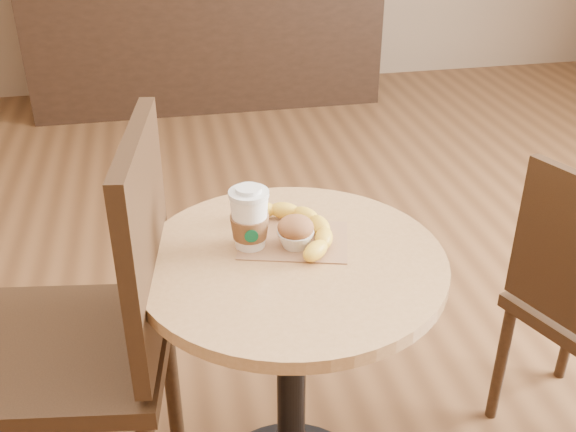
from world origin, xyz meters
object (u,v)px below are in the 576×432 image
(banana, at_px, (294,229))
(chair_left, at_px, (96,330))
(coffee_cup, at_px, (250,221))
(cafe_table, at_px, (291,339))
(muffin, at_px, (296,232))

(banana, bearing_deg, chair_left, 164.34)
(chair_left, height_order, coffee_cup, chair_left)
(chair_left, xyz_separation_m, banana, (0.46, 0.02, 0.20))
(chair_left, bearing_deg, banana, 100.69)
(cafe_table, distance_m, chair_left, 0.44)
(chair_left, relative_size, banana, 3.80)
(cafe_table, distance_m, muffin, 0.27)
(cafe_table, relative_size, chair_left, 0.72)
(cafe_table, relative_size, banana, 2.73)
(muffin, xyz_separation_m, banana, (0.01, 0.04, -0.02))
(cafe_table, bearing_deg, chair_left, 172.16)
(cafe_table, xyz_separation_m, banana, (0.02, 0.08, 0.25))
(cafe_table, distance_m, banana, 0.26)
(cafe_table, bearing_deg, banana, 74.09)
(muffin, height_order, banana, muffin)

